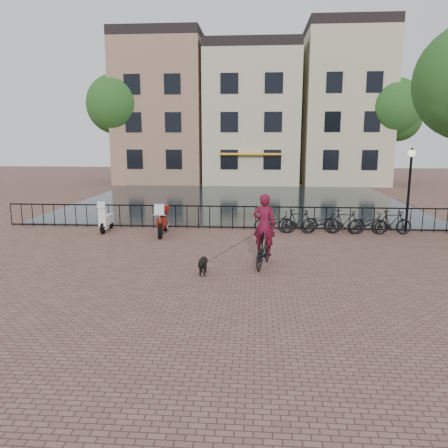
# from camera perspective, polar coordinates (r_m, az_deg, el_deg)

# --- Properties ---
(ground) EXTENTS (100.00, 100.00, 0.00)m
(ground) POSITION_cam_1_polar(r_m,az_deg,el_deg) (11.31, -1.15, -8.91)
(ground) COLOR brown
(ground) RESTS_ON ground
(canal_water) EXTENTS (20.00, 20.00, 0.00)m
(canal_water) POSITION_cam_1_polar(r_m,az_deg,el_deg) (28.17, 2.18, 3.17)
(canal_water) COLOR black
(canal_water) RESTS_ON ground
(railing) EXTENTS (20.00, 0.05, 1.02)m
(railing) POSITION_cam_1_polar(r_m,az_deg,el_deg) (18.91, 1.13, 0.83)
(railing) COLOR black
(railing) RESTS_ON ground
(canal_house_left) EXTENTS (7.50, 9.00, 12.80)m
(canal_house_left) POSITION_cam_1_polar(r_m,az_deg,el_deg) (41.55, -7.80, 14.46)
(canal_house_left) COLOR #956F57
(canal_house_left) RESTS_ON ground
(canal_house_mid) EXTENTS (8.00, 9.50, 11.80)m
(canal_house_mid) POSITION_cam_1_polar(r_m,az_deg,el_deg) (40.63, 3.66, 13.91)
(canal_house_mid) COLOR #BEB590
(canal_house_mid) RESTS_ON ground
(canal_house_right) EXTENTS (7.00, 9.00, 13.30)m
(canal_house_right) POSITION_cam_1_polar(r_m,az_deg,el_deg) (41.36, 15.20, 14.55)
(canal_house_right) COLOR beige
(canal_house_right) RESTS_ON ground
(tree_far_left) EXTENTS (5.04, 5.04, 9.27)m
(tree_far_left) POSITION_cam_1_polar(r_m,az_deg,el_deg) (39.56, -13.88, 14.90)
(tree_far_left) COLOR black
(tree_far_left) RESTS_ON ground
(tree_far_right) EXTENTS (4.76, 4.76, 8.76)m
(tree_far_right) POSITION_cam_1_polar(r_m,az_deg,el_deg) (39.23, 21.19, 13.97)
(tree_far_right) COLOR black
(tree_far_right) RESTS_ON ground
(lamp_post) EXTENTS (0.30, 0.30, 3.45)m
(lamp_post) POSITION_cam_1_polar(r_m,az_deg,el_deg) (19.26, 23.12, 5.76)
(lamp_post) COLOR black
(lamp_post) RESTS_ON ground
(cyclist) EXTENTS (0.98, 2.00, 2.63)m
(cyclist) POSITION_cam_1_polar(r_m,az_deg,el_deg) (13.31, 5.25, -1.42)
(cyclist) COLOR black
(cyclist) RESTS_ON ground
(dog) EXTENTS (0.28, 0.82, 0.55)m
(dog) POSITION_cam_1_polar(r_m,az_deg,el_deg) (12.67, -2.76, -5.39)
(dog) COLOR black
(dog) RESTS_ON ground
(motorcycle) EXTENTS (0.62, 2.02, 1.42)m
(motorcycle) POSITION_cam_1_polar(r_m,az_deg,el_deg) (17.94, -8.03, 0.83)
(motorcycle) COLOR maroon
(motorcycle) RESTS_ON ground
(scooter) EXTENTS (0.51, 1.52, 1.39)m
(scooter) POSITION_cam_1_polar(r_m,az_deg,el_deg) (19.16, -15.12, 1.16)
(scooter) COLOR white
(scooter) RESTS_ON ground
(parked_bike_0) EXTENTS (1.73, 0.65, 0.90)m
(parked_bike_0) POSITION_cam_1_polar(r_m,az_deg,el_deg) (18.32, 6.66, 0.25)
(parked_bike_0) COLOR black
(parked_bike_0) RESTS_ON ground
(parked_bike_1) EXTENTS (1.71, 0.68, 1.00)m
(parked_bike_1) POSITION_cam_1_polar(r_m,az_deg,el_deg) (18.38, 9.62, 0.36)
(parked_bike_1) COLOR black
(parked_bike_1) RESTS_ON ground
(parked_bike_2) EXTENTS (1.76, 0.74, 0.90)m
(parked_bike_2) POSITION_cam_1_polar(r_m,az_deg,el_deg) (18.50, 12.55, 0.16)
(parked_bike_2) COLOR black
(parked_bike_2) RESTS_ON ground
(parked_bike_3) EXTENTS (1.70, 0.60, 1.00)m
(parked_bike_3) POSITION_cam_1_polar(r_m,az_deg,el_deg) (18.65, 15.44, 0.27)
(parked_bike_3) COLOR black
(parked_bike_3) RESTS_ON ground
(parked_bike_4) EXTENTS (1.77, 0.77, 0.90)m
(parked_bike_4) POSITION_cam_1_polar(r_m,az_deg,el_deg) (18.87, 18.27, 0.08)
(parked_bike_4) COLOR black
(parked_bike_4) RESTS_ON ground
(parked_bike_5) EXTENTS (1.70, 0.62, 1.00)m
(parked_bike_5) POSITION_cam_1_polar(r_m,az_deg,el_deg) (19.11, 21.04, 0.18)
(parked_bike_5) COLOR black
(parked_bike_5) RESTS_ON ground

